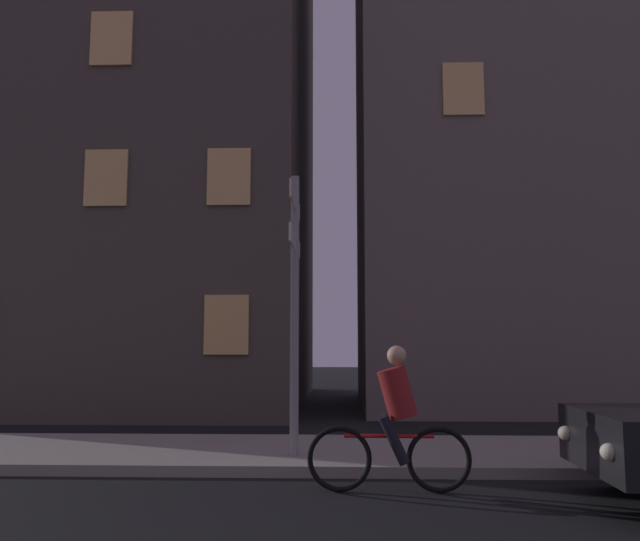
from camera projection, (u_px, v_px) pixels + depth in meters
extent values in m
cube|color=gray|center=(200.00, 453.00, 9.02)|extent=(40.00, 2.66, 0.14)
cylinder|color=gray|center=(295.00, 313.00, 8.58)|extent=(0.12, 0.12, 3.81)
cube|color=beige|center=(295.00, 201.00, 8.76)|extent=(0.03, 1.60, 0.24)
cube|color=white|center=(295.00, 242.00, 8.70)|extent=(0.03, 1.69, 0.24)
cylinder|color=black|center=(624.00, 460.00, 7.12)|extent=(0.64, 0.23, 0.64)
sphere|color=#F9EFCC|center=(609.00, 452.00, 5.73)|extent=(0.16, 0.16, 0.16)
sphere|color=#F9EFCC|center=(565.00, 433.00, 6.92)|extent=(0.16, 0.16, 0.16)
torus|color=black|center=(340.00, 459.00, 6.98)|extent=(0.72, 0.07, 0.72)
torus|color=black|center=(439.00, 460.00, 6.93)|extent=(0.72, 0.07, 0.72)
cylinder|color=red|center=(389.00, 436.00, 6.98)|extent=(1.00, 0.05, 0.04)
cylinder|color=maroon|center=(397.00, 393.00, 7.03)|extent=(0.45, 0.32, 0.61)
sphere|color=tan|center=(397.00, 355.00, 7.08)|extent=(0.22, 0.22, 0.22)
cylinder|color=black|center=(394.00, 440.00, 6.89)|extent=(0.34, 0.12, 0.55)
cylinder|color=black|center=(393.00, 438.00, 7.07)|extent=(0.34, 0.12, 0.55)
cube|color=#4C443D|center=(129.00, 137.00, 18.34)|extent=(10.31, 9.87, 15.21)
cube|color=#F2C672|center=(226.00, 325.00, 12.64)|extent=(0.90, 0.06, 1.20)
cube|color=#F2C672|center=(106.00, 178.00, 13.08)|extent=(0.90, 0.06, 1.20)
cube|color=#F2C672|center=(229.00, 177.00, 12.99)|extent=(0.90, 0.06, 1.20)
cube|color=#F2C672|center=(112.00, 38.00, 13.42)|extent=(0.90, 0.06, 1.20)
cube|color=#6B6056|center=(599.00, 62.00, 17.29)|extent=(13.21, 6.63, 18.65)
cube|color=#F2C672|center=(463.00, 89.00, 13.88)|extent=(0.90, 0.06, 1.20)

